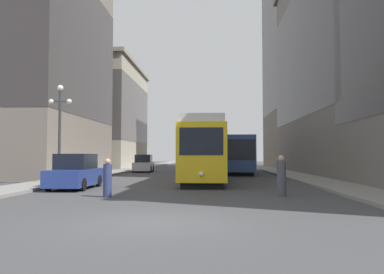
% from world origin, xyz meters
% --- Properties ---
extents(ground_plane, '(200.00, 200.00, 0.00)m').
position_xyz_m(ground_plane, '(0.00, 0.00, 0.00)').
color(ground_plane, '#424244').
extents(sidewalk_left, '(2.61, 120.00, 0.15)m').
position_xyz_m(sidewalk_left, '(-8.27, 40.00, 0.07)').
color(sidewalk_left, gray).
rests_on(sidewalk_left, ground).
extents(sidewalk_right, '(2.61, 120.00, 0.15)m').
position_xyz_m(sidewalk_right, '(8.27, 40.00, 0.07)').
color(sidewalk_right, gray).
rests_on(sidewalk_right, ground).
extents(streetcar, '(2.65, 12.51, 3.89)m').
position_xyz_m(streetcar, '(0.95, 15.22, 2.10)').
color(streetcar, black).
rests_on(streetcar, ground).
extents(transit_bus, '(2.65, 12.23, 3.45)m').
position_xyz_m(transit_bus, '(3.82, 27.28, 1.95)').
color(transit_bus, black).
rests_on(transit_bus, ground).
extents(parked_car_left_near, '(1.94, 4.37, 1.82)m').
position_xyz_m(parked_car_left_near, '(-5.66, 9.61, 0.84)').
color(parked_car_left_near, black).
rests_on(parked_car_left_near, ground).
extents(parked_car_left_mid, '(2.08, 4.31, 1.82)m').
position_xyz_m(parked_car_left_mid, '(-5.67, 29.39, 0.84)').
color(parked_car_left_mid, black).
rests_on(parked_car_left_mid, ground).
extents(pedestrian_crossing_near, '(0.36, 0.36, 1.61)m').
position_xyz_m(pedestrian_crossing_near, '(-2.88, 5.70, 0.75)').
color(pedestrian_crossing_near, navy).
rests_on(pedestrian_crossing_near, ground).
extents(pedestrian_crossing_far, '(0.39, 0.39, 1.74)m').
position_xyz_m(pedestrian_crossing_far, '(4.47, 6.64, 0.81)').
color(pedestrian_crossing_far, '#4C4C56').
rests_on(pedestrian_crossing_far, ground).
extents(lamp_post_left_near, '(1.41, 0.36, 5.79)m').
position_xyz_m(lamp_post_left_near, '(-7.56, 12.06, 3.93)').
color(lamp_post_left_near, '#333338').
rests_on(lamp_post_left_near, sidewalk_left).
extents(building_left_corner, '(16.15, 19.17, 15.02)m').
position_xyz_m(building_left_corner, '(-17.35, 44.84, 7.70)').
color(building_left_corner, '#B2A893').
rests_on(building_left_corner, ground).
extents(building_left_midblock, '(13.23, 17.03, 20.56)m').
position_xyz_m(building_left_midblock, '(-15.89, 23.09, 10.57)').
color(building_left_midblock, slate).
rests_on(building_left_midblock, ground).
extents(building_right_midblock, '(14.72, 14.73, 30.86)m').
position_xyz_m(building_right_midblock, '(16.63, 43.49, 15.91)').
color(building_right_midblock, slate).
rests_on(building_right_midblock, ground).
extents(building_right_far, '(10.79, 23.90, 21.07)m').
position_xyz_m(building_right_far, '(14.67, 25.72, 10.84)').
color(building_right_far, slate).
rests_on(building_right_far, ground).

